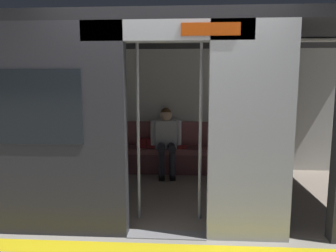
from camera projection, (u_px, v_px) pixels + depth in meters
The scene contains 9 objects.
ground_plane at pixel (167, 235), 3.36m from camera, with size 60.00×60.00×0.00m, color gray.
platform_edge_strip at pixel (165, 250), 3.06m from camera, with size 8.00×0.24×0.01m, color yellow.
train_car at pixel (169, 88), 4.37m from camera, with size 6.40×2.87×2.35m.
bench_seat at pixel (175, 154), 5.63m from camera, with size 2.41×0.44×0.45m.
person_seated at pixel (166, 137), 5.55m from camera, with size 0.55×0.70×1.18m.
handbag at pixel (147, 143), 5.67m from camera, with size 0.26×0.15×0.17m.
book at pixel (183, 147), 5.66m from camera, with size 0.15×0.22×0.03m, color #B22D2D.
grab_pole_door at pixel (138, 128), 3.63m from camera, with size 0.04×0.04×2.21m, color silver.
grab_pole_far at pixel (200, 128), 3.60m from camera, with size 0.04×0.04×2.21m, color silver.
Camera 1 is at (-0.20, 3.15, 1.63)m, focal length 33.40 mm.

